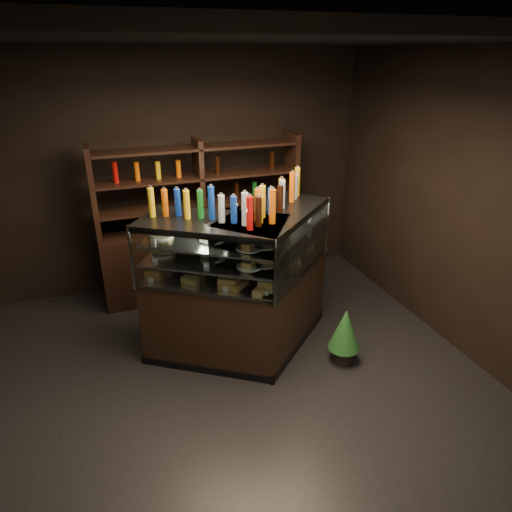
{
  "coord_description": "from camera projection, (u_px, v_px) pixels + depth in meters",
  "views": [
    {
      "loc": [
        -0.89,
        -3.29,
        2.94
      ],
      "look_at": [
        0.41,
        0.46,
        1.15
      ],
      "focal_mm": 32.0,
      "sensor_mm": 36.0,
      "label": 1
    }
  ],
  "objects": [
    {
      "name": "room_shell",
      "position": [
        226.0,
        193.0,
        3.51
      ],
      "size": [
        5.02,
        5.02,
        3.01
      ],
      "color": "black",
      "rests_on": "ground"
    },
    {
      "name": "display_case",
      "position": [
        245.0,
        306.0,
        4.76
      ],
      "size": [
        2.16,
        1.46,
        1.52
      ],
      "rotation": [
        0.0,
        0.0,
        0.1
      ],
      "color": "black",
      "rests_on": "ground"
    },
    {
      "name": "potted_conifer",
      "position": [
        345.0,
        328.0,
        4.58
      ],
      "size": [
        0.32,
        0.32,
        0.69
      ],
      "rotation": [
        0.0,
        0.0,
        -0.42
      ],
      "color": "black",
      "rests_on": "ground"
    },
    {
      "name": "back_shelving",
      "position": [
        203.0,
        248.0,
        5.9
      ],
      "size": [
        2.53,
        0.47,
        2.0
      ],
      "rotation": [
        0.0,
        0.0,
        0.02
      ],
      "color": "black",
      "rests_on": "ground"
    },
    {
      "name": "food_display",
      "position": [
        244.0,
        250.0,
        4.49
      ],
      "size": [
        1.77,
        0.98,
        0.46
      ],
      "color": "#D48D4C",
      "rests_on": "display_case"
    },
    {
      "name": "ground",
      "position": [
        231.0,
        391.0,
        4.31
      ],
      "size": [
        5.0,
        5.0,
        0.0
      ],
      "primitive_type": "plane",
      "color": "black",
      "rests_on": "ground"
    },
    {
      "name": "bottles_top",
      "position": [
        243.0,
        201.0,
        4.29
      ],
      "size": [
        1.59,
        0.84,
        0.3
      ],
      "color": "#147223",
      "rests_on": "display_case"
    }
  ]
}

